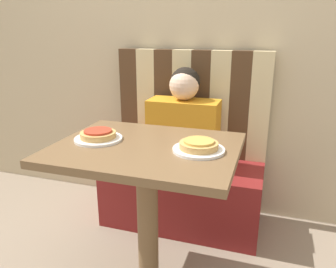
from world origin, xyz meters
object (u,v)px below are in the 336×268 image
object	(u,v)px
pizza_left	(98,134)
plate_left	(99,139)
person	(184,121)
pizza_right	(199,145)
plate_right	(199,150)

from	to	relation	value
pizza_left	plate_left	bearing A→B (deg)	-0.45
person	pizza_left	xyz separation A→B (m)	(-0.24, -0.63, 0.08)
person	plate_left	bearing A→B (deg)	-110.61
pizza_left	pizza_right	size ratio (longest dim) A/B	1.00
plate_left	pizza_left	bearing A→B (deg)	179.55
person	plate_left	world-z (taller)	person
plate_right	pizza_left	xyz separation A→B (m)	(-0.47, 0.00, 0.02)
plate_left	pizza_left	distance (m)	0.02
person	plate_right	world-z (taller)	person
plate_left	pizza_right	xyz separation A→B (m)	(0.47, 0.00, 0.02)
plate_left	plate_right	bearing A→B (deg)	0.00
plate_left	pizza_left	xyz separation A→B (m)	(-0.00, 0.00, 0.02)
plate_right	pizza_right	world-z (taller)	pizza_right
person	pizza_left	size ratio (longest dim) A/B	3.71
plate_right	pizza_right	size ratio (longest dim) A/B	1.35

